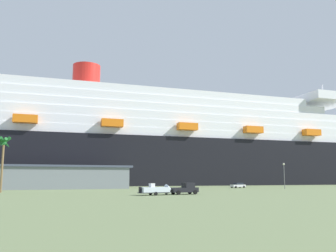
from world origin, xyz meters
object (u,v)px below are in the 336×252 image
(pickup_truck, at_px, (185,189))
(palm_tree, at_px, (3,146))
(cruise_ship, at_px, (177,146))
(street_lamp, at_px, (284,172))
(small_boat_on_trailer, at_px, (158,190))
(parked_car_silver_sedan, at_px, (238,185))
(parked_car_yellow_taxi, at_px, (92,186))

(pickup_truck, xyz_separation_m, palm_tree, (-34.12, 20.91, 8.99))
(cruise_ship, distance_m, street_lamp, 61.25)
(small_boat_on_trailer, xyz_separation_m, parked_car_silver_sedan, (37.73, 34.36, -0.13))
(small_boat_on_trailer, relative_size, street_lamp, 1.03)
(pickup_truck, distance_m, parked_car_yellow_taxi, 41.92)
(cruise_ship, xyz_separation_m, pickup_truck, (-30.01, -79.96, -15.78))
(cruise_ship, height_order, small_boat_on_trailer, cruise_ship)
(small_boat_on_trailer, height_order, parked_car_silver_sedan, small_boat_on_trailer)
(small_boat_on_trailer, distance_m, parked_car_silver_sedan, 51.03)
(pickup_truck, bearing_deg, parked_car_silver_sedan, 46.28)
(cruise_ship, xyz_separation_m, small_boat_on_trailer, (-35.78, -80.89, -15.86))
(cruise_ship, xyz_separation_m, street_lamp, (9.48, -59.31, -12.00))
(small_boat_on_trailer, xyz_separation_m, palm_tree, (-28.35, 21.84, 9.07))
(small_boat_on_trailer, bearing_deg, parked_car_silver_sedan, 42.32)
(street_lamp, bearing_deg, cruise_ship, 99.08)
(street_lamp, bearing_deg, small_boat_on_trailer, -154.51)
(parked_car_silver_sedan, bearing_deg, pickup_truck, -133.72)
(cruise_ship, relative_size, small_boat_on_trailer, 40.21)
(cruise_ship, xyz_separation_m, parked_car_silver_sedan, (1.95, -46.53, -15.98))
(street_lamp, xyz_separation_m, parked_car_silver_sedan, (-7.53, 12.78, -3.98))
(parked_car_silver_sedan, distance_m, parked_car_yellow_taxi, 44.37)
(small_boat_on_trailer, bearing_deg, pickup_truck, 9.13)
(cruise_ship, height_order, street_lamp, cruise_ship)
(small_boat_on_trailer, bearing_deg, parked_car_yellow_taxi, 98.46)
(pickup_truck, distance_m, palm_tree, 41.01)
(pickup_truck, bearing_deg, street_lamp, 27.61)
(small_boat_on_trailer, bearing_deg, cruise_ship, 66.14)
(pickup_truck, relative_size, street_lamp, 0.80)
(pickup_truck, relative_size, small_boat_on_trailer, 0.78)
(cruise_ship, relative_size, street_lamp, 41.23)
(pickup_truck, bearing_deg, palm_tree, 148.50)
(street_lamp, height_order, parked_car_silver_sedan, street_lamp)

